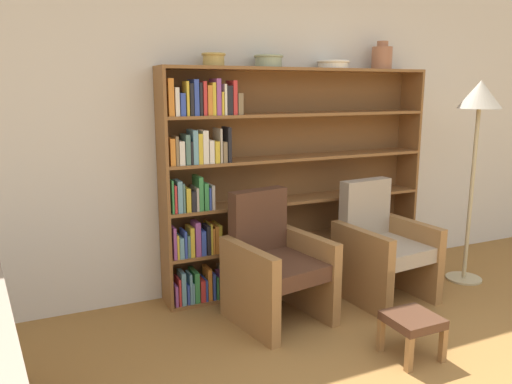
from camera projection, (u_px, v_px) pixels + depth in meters
wall_back at (283, 130)px, 4.44m from camera, size 12.00×0.06×2.75m
bookshelf at (272, 180)px, 4.29m from camera, size 2.44×0.30×1.91m
bowl_brass at (214, 59)px, 3.86m from camera, size 0.19×0.19×0.10m
bowl_cream at (269, 60)px, 4.05m from camera, size 0.24×0.24×0.10m
bowl_stoneware at (333, 64)px, 4.31m from camera, size 0.29×0.29×0.07m
vase_tall at (382, 57)px, 4.51m from camera, size 0.18×0.18×0.25m
armchair_leather at (275, 265)px, 3.79m from camera, size 0.75×0.78×0.97m
armchair_cushioned at (381, 248)px, 4.20m from camera, size 0.70×0.74×0.97m
floor_lamp at (479, 110)px, 4.32m from camera, size 0.37×0.37×1.81m
footstool at (412, 324)px, 3.26m from camera, size 0.32×0.32×0.29m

